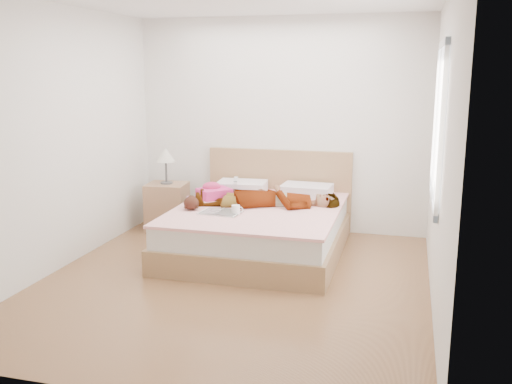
% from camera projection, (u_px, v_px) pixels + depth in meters
% --- Properties ---
extents(ground, '(4.00, 4.00, 0.00)m').
position_uv_depth(ground, '(233.00, 283.00, 5.39)').
color(ground, '#4C2917').
rests_on(ground, ground).
extents(woman, '(1.67, 0.87, 0.22)m').
position_uv_depth(woman, '(268.00, 195.00, 6.27)').
color(woman, silver).
rests_on(woman, bed).
extents(hair, '(0.60, 0.66, 0.08)m').
position_uv_depth(hair, '(231.00, 190.00, 6.85)').
color(hair, black).
rests_on(hair, bed).
extents(phone, '(0.06, 0.10, 0.05)m').
position_uv_depth(phone, '(236.00, 179.00, 6.76)').
color(phone, silver).
rests_on(phone, bed).
extents(room_shell, '(4.00, 4.00, 4.00)m').
position_uv_depth(room_shell, '(438.00, 126.00, 4.90)').
color(room_shell, white).
rests_on(room_shell, ground).
extents(bed, '(1.80, 2.08, 1.00)m').
position_uv_depth(bed, '(260.00, 226.00, 6.30)').
color(bed, olive).
rests_on(bed, ground).
extents(towel, '(0.45, 0.45, 0.18)m').
position_uv_depth(towel, '(214.00, 192.00, 6.60)').
color(towel, '#D63A89').
rests_on(towel, bed).
extents(magazine, '(0.45, 0.32, 0.02)m').
position_uv_depth(magazine, '(220.00, 212.00, 5.92)').
color(magazine, white).
rests_on(magazine, bed).
extents(coffee_mug, '(0.12, 0.09, 0.10)m').
position_uv_depth(coffee_mug, '(236.00, 210.00, 5.86)').
color(coffee_mug, white).
rests_on(coffee_mug, bed).
extents(plush_toy, '(0.22, 0.27, 0.14)m').
position_uv_depth(plush_toy, '(191.00, 202.00, 6.08)').
color(plush_toy, black).
rests_on(plush_toy, bed).
extents(nightstand, '(0.52, 0.47, 1.03)m').
position_uv_depth(nightstand, '(167.00, 203.00, 7.12)').
color(nightstand, '#8E5B41').
rests_on(nightstand, ground).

